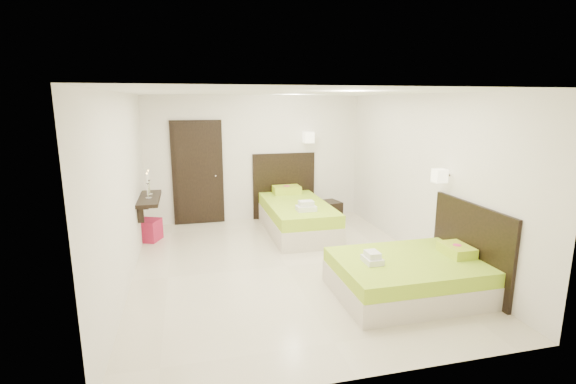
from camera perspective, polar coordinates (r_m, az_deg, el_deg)
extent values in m
plane|color=beige|center=(6.51, -0.23, -10.10)|extent=(5.50, 5.50, 0.00)
cube|color=beige|center=(8.08, 1.23, -4.25)|extent=(1.12, 2.25, 0.36)
cube|color=#8CBC1E|center=(8.00, 1.24, -2.25)|extent=(1.11, 2.22, 0.22)
cube|color=black|center=(8.98, -0.56, 0.88)|extent=(1.35, 0.05, 1.40)
cube|color=#B3CE25|center=(8.75, -0.19, 0.31)|extent=(0.56, 0.38, 0.16)
cylinder|color=#F13873|center=(8.74, -0.19, 0.82)|extent=(0.13, 0.13, 0.00)
cube|color=white|center=(7.39, 2.49, -2.23)|extent=(0.34, 0.25, 0.09)
cube|color=white|center=(7.37, 2.49, -1.56)|extent=(0.25, 0.19, 0.09)
cube|color=#F7EECA|center=(8.82, 2.83, 7.47)|extent=(0.20, 0.20, 0.22)
cylinder|color=#2D2116|center=(8.90, 2.68, 7.51)|extent=(0.03, 0.16, 0.03)
cube|color=beige|center=(5.80, 15.98, -11.91)|extent=(1.87, 1.40, 0.30)
cube|color=#8CBC1E|center=(5.71, 16.13, -9.68)|extent=(1.85, 1.39, 0.19)
cube|color=black|center=(6.13, 23.64, -6.81)|extent=(0.05, 1.59, 1.17)
cube|color=#B3CE25|center=(6.02, 22.06, -7.34)|extent=(0.32, 0.47, 0.13)
cylinder|color=#F13873|center=(6.00, 22.11, -6.73)|extent=(0.11, 0.11, 0.00)
cube|color=white|center=(5.43, 11.44, -9.09)|extent=(0.21, 0.28, 0.07)
cube|color=white|center=(5.40, 11.48, -8.36)|extent=(0.15, 0.21, 0.07)
cube|color=#F7EECA|center=(6.30, 20.02, 2.10)|extent=(0.17, 0.17, 0.19)
cylinder|color=#2D2116|center=(6.34, 20.62, 2.12)|extent=(0.16, 0.03, 0.03)
cube|color=black|center=(8.75, 5.39, -2.73)|extent=(0.58, 0.53, 0.44)
cube|color=maroon|center=(8.01, -18.56, -4.95)|extent=(0.51, 0.51, 0.39)
cube|color=black|center=(8.68, -12.24, 2.53)|extent=(1.02, 0.06, 2.14)
cube|color=black|center=(8.65, -12.23, 2.49)|extent=(0.88, 0.04, 2.06)
cylinder|color=silver|center=(8.64, -9.89, 2.24)|extent=(0.03, 0.10, 0.03)
cube|color=black|center=(7.66, -18.43, -0.86)|extent=(0.35, 1.20, 0.06)
cube|color=black|center=(7.27, -19.52, -2.84)|extent=(0.10, 0.04, 0.30)
cube|color=black|center=(8.14, -18.94, -1.23)|extent=(0.10, 0.04, 0.30)
cylinder|color=silver|center=(7.51, -18.54, -0.82)|extent=(0.10, 0.10, 0.02)
cylinder|color=silver|center=(7.48, -18.60, 0.08)|extent=(0.02, 0.02, 0.22)
cone|color=silver|center=(7.46, -18.67, 1.05)|extent=(0.07, 0.07, 0.04)
cylinder|color=white|center=(7.44, -18.72, 1.77)|extent=(0.02, 0.02, 0.15)
sphere|color=#FFB23F|center=(7.43, -18.76, 2.43)|extent=(0.02, 0.02, 0.02)
cylinder|color=silver|center=(7.80, -18.37, -0.33)|extent=(0.10, 0.10, 0.02)
cylinder|color=silver|center=(7.78, -18.43, 0.53)|extent=(0.02, 0.02, 0.22)
cone|color=silver|center=(7.75, -18.50, 1.47)|extent=(0.07, 0.07, 0.04)
cylinder|color=white|center=(7.74, -18.54, 2.16)|extent=(0.02, 0.02, 0.15)
sphere|color=#FFB23F|center=(7.72, -18.59, 2.80)|extent=(0.02, 0.02, 0.02)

